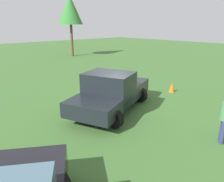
% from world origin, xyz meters
% --- Properties ---
extents(ground_plane, '(80.00, 80.00, 0.00)m').
position_xyz_m(ground_plane, '(0.00, 0.00, 0.00)').
color(ground_plane, '#3D662D').
extents(pickup_truck, '(3.64, 5.23, 1.80)m').
position_xyz_m(pickup_truck, '(0.26, -0.60, 0.93)').
color(pickup_truck, black).
rests_on(pickup_truck, ground_plane).
extents(tree_side, '(2.86, 2.86, 7.07)m').
position_xyz_m(tree_side, '(-15.72, 7.61, 5.36)').
color(tree_side, brown).
rests_on(tree_side, ground_plane).
extents(traffic_cone, '(0.32, 0.32, 0.55)m').
position_xyz_m(traffic_cone, '(0.63, 3.87, 0.28)').
color(traffic_cone, orange).
rests_on(traffic_cone, ground_plane).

